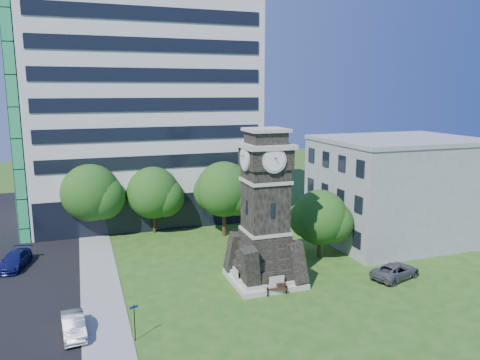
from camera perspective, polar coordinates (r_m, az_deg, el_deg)
name	(u,v)px	position (r m, az deg, el deg)	size (l,w,h in m)	color
ground	(237,296)	(35.76, -0.37, -13.98)	(160.00, 160.00, 0.00)	#275217
sidewalk	(101,287)	(38.77, -16.62, -12.37)	(3.00, 70.00, 0.06)	gray
clock_tower	(265,217)	(36.69, 3.07, -4.56)	(5.40, 5.40, 12.22)	#B6B09E
office_tall	(141,98)	(57.05, -12.00, 9.81)	(26.20, 15.11, 28.60)	silver
office_low	(397,189)	(50.19, 18.64, -1.01)	(15.20, 12.20, 10.40)	#9EA2A4
car_street_mid	(74,326)	(32.19, -19.63, -16.37)	(1.32, 3.79, 1.25)	#919397
car_street_north	(15,260)	(45.14, -25.79, -8.81)	(1.87, 4.60, 1.33)	#131653
car_east_lot	(395,271)	(40.64, 18.42, -10.47)	(2.08, 4.51, 1.25)	#57575C
park_bench	(276,289)	(36.03, 4.47, -13.05)	(1.61, 0.43, 0.83)	black
street_sign	(134,318)	(30.18, -12.75, -16.13)	(0.56, 0.06, 2.33)	black
tree_nw	(91,194)	(50.58, -17.67, -1.63)	(6.62, 6.02, 7.74)	#332114
tree_nc	(154,194)	(50.50, -10.45, -1.71)	(6.09, 5.54, 7.15)	#332114
tree_ne	(225,191)	(48.38, -1.88, -1.35)	(6.31, 5.74, 7.88)	#332114
tree_east	(321,219)	(43.05, 9.81, -4.68)	(5.51, 5.01, 6.27)	#332114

